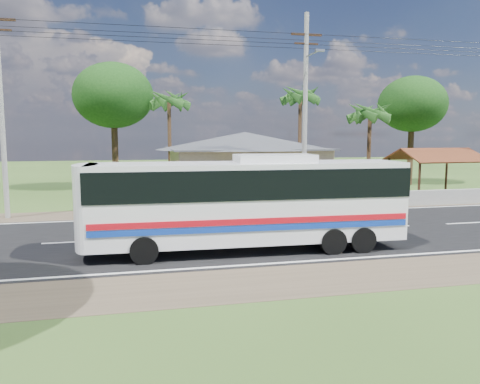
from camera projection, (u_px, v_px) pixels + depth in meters
The scene contains 13 objects.
ground at pixel (291, 232), 20.45m from camera, with size 120.00×120.00×0.00m, color #2D4A1A.
road at pixel (291, 232), 20.45m from camera, with size 120.00×16.00×0.03m.
house at pixel (245, 157), 32.92m from camera, with size 12.40×10.00×5.00m.
waiting_shed at pixel (435, 157), 31.22m from camera, with size 5.20×4.48×3.35m.
concrete_barrier at pixel (448, 197), 28.47m from camera, with size 7.00×0.30×0.90m, color #9E9E99.
utility_poles at pixel (300, 107), 26.60m from camera, with size 32.80×2.22×11.00m.
palm_near at pixel (370, 113), 32.49m from camera, with size 2.80×2.80×6.70m.
palm_mid at pixel (300, 96), 35.89m from camera, with size 2.80×2.80×8.20m.
palm_far at pixel (169, 101), 34.22m from camera, with size 2.80×2.80×7.70m.
tree_behind_house at pixel (113, 96), 35.21m from camera, with size 6.00×6.00×9.61m.
tree_behind_shed at pixel (412, 105), 38.65m from camera, with size 5.60×5.60×9.02m.
coach_bus at pixel (249, 196), 16.92m from camera, with size 11.43×2.75×3.53m.
motorcycle at pixel (332, 200), 27.25m from camera, with size 0.59×1.69×0.89m, color black.
Camera 1 is at (-6.68, -19.07, 4.26)m, focal length 35.00 mm.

